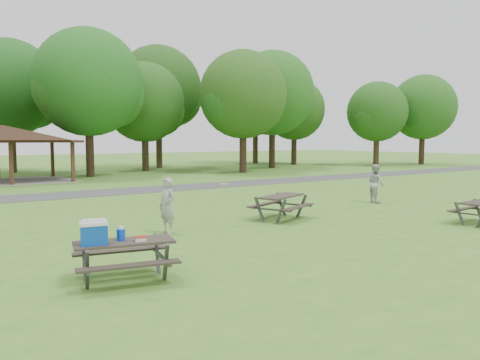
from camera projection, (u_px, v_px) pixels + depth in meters
name	position (u px, v px, depth m)	size (l,w,h in m)	color
ground	(291.00, 235.00, 13.75)	(160.00, 160.00, 0.00)	#427722
asphalt_path	(118.00, 192.00, 25.14)	(120.00, 3.20, 0.02)	#3F3F41
pavilion	(3.00, 136.00, 30.72)	(8.60, 7.01, 3.76)	#381E14
tree_row_e	(89.00, 86.00, 34.73)	(8.40, 8.00, 11.02)	black
tree_row_f	(145.00, 105.00, 41.10)	(7.35, 7.00, 9.55)	black
tree_row_g	(244.00, 97.00, 39.22)	(7.77, 7.40, 10.25)	black
tree_row_h	(273.00, 96.00, 45.46)	(8.61, 8.20, 11.37)	black
tree_row_i	(295.00, 111.00, 51.84)	(7.14, 6.80, 9.52)	black
tree_row_j	(377.00, 114.00, 50.02)	(6.72, 6.40, 8.96)	#322116
tree_deep_b	(11.00, 90.00, 38.94)	(8.40, 8.00, 11.13)	#322216
tree_deep_c	(159.00, 92.00, 45.55)	(8.82, 8.40, 11.90)	#332416
tree_deep_d	(256.00, 103.00, 54.26)	(8.40, 8.00, 11.27)	#2F2015
tree_flank_right	(423.00, 109.00, 52.19)	(7.56, 7.20, 9.97)	black
picnic_table_near	(115.00, 244.00, 9.18)	(2.22, 1.93, 1.34)	#2F2722
picnic_table_middle	(281.00, 201.00, 16.48)	(2.46, 2.23, 0.88)	#2F2722
picnic_table_far	(480.00, 207.00, 15.60)	(1.86, 1.54, 0.77)	#2B241F
frisbee_in_flight	(224.00, 184.00, 15.27)	(0.32, 0.32, 0.02)	yellow
frisbee_thrower	(167.00, 206.00, 13.95)	(0.61, 0.40, 1.67)	#98989A
frisbee_catcher	(376.00, 183.00, 20.81)	(0.84, 0.65, 1.72)	#B1B0B3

